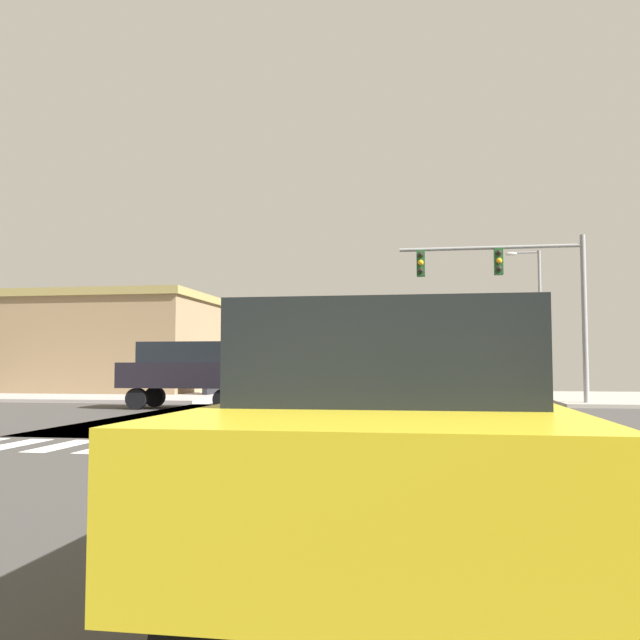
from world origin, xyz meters
TOP-DOWN VIEW (x-y plane):
  - ground at (0.00, 0.00)m, footprint 90.00×90.00m
  - sidewalk_corner_nw at (-13.00, 12.00)m, footprint 12.00×12.00m
  - crosswalk_near at (-0.25, -7.30)m, footprint 13.50×2.00m
  - crosswalk_far at (-0.25, 7.30)m, footprint 13.50×2.00m
  - traffic_signal_mast at (5.22, 7.16)m, footprint 6.98×0.55m
  - street_lamp at (7.57, 16.92)m, footprint 1.78×0.32m
  - bank_building at (-16.22, 14.54)m, footprint 14.93×7.59m
  - sedan_farside_1 at (2.00, -15.06)m, footprint 1.80×4.30m
  - sedan_crossing_2 at (-2.00, 24.63)m, footprint 1.80×4.30m
  - suv_leading_1 at (-6.24, 3.50)m, footprint 4.60×1.96m

SIDE VIEW (x-z plane):
  - ground at x=0.00m, z-range -0.05..0.00m
  - crosswalk_near at x=-0.25m, z-range 0.00..0.01m
  - crosswalk_far at x=-0.25m, z-range 0.00..0.01m
  - sidewalk_corner_nw at x=-13.00m, z-range 0.00..0.14m
  - sedan_farside_1 at x=2.00m, z-range 0.18..2.06m
  - sedan_crossing_2 at x=-2.00m, z-range 0.18..2.06m
  - suv_leading_1 at x=-6.24m, z-range 0.22..2.56m
  - bank_building at x=-16.22m, z-range 0.01..5.31m
  - street_lamp at x=7.57m, z-range 0.77..8.26m
  - traffic_signal_mast at x=5.22m, z-range 1.55..8.00m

